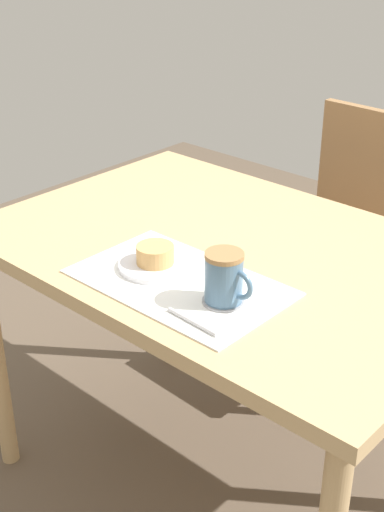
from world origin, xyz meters
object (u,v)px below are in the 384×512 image
pastry (155,254)px  coffee_mug (225,277)px  dining_table (228,277)px  pastry_plate (155,265)px  wooden_chair (346,240)px

pastry → coffee_mug: 0.21m
dining_table → pastry_plate: (-0.04, -0.20, 0.09)m
pastry_plate → dining_table: bearing=77.6°
pastry_plate → wooden_chair: bearing=93.0°
dining_table → coffee_mug: (0.17, -0.21, 0.15)m
dining_table → wooden_chair: wooden_chair is taller
wooden_chair → pastry: wooden_chair is taller
wooden_chair → pastry_plate: wooden_chair is taller
pastry → coffee_mug: coffee_mug is taller
pastry → coffee_mug: (0.21, -0.01, 0.03)m
dining_table → wooden_chair: (-0.09, 0.72, -0.19)m
wooden_chair → coffee_mug: (0.26, -0.94, 0.34)m
pastry_plate → pastry: pastry is taller
pastry_plate → coffee_mug: (0.21, -0.01, 0.05)m
dining_table → coffee_mug: size_ratio=10.48×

